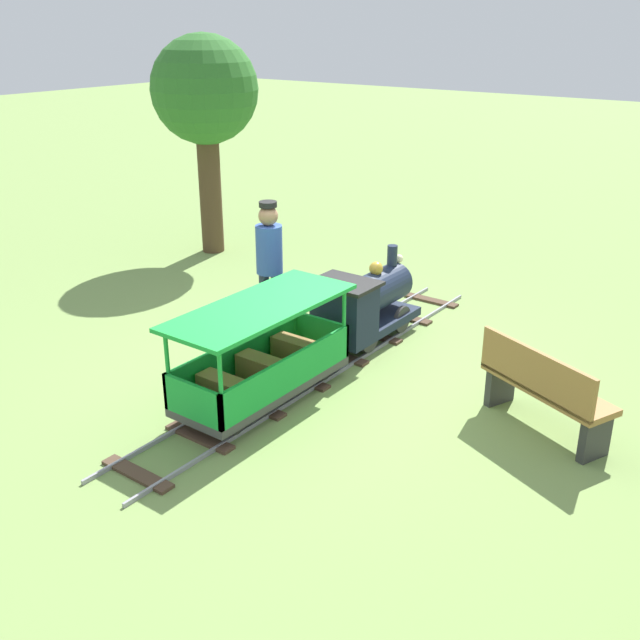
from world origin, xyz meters
name	(u,v)px	position (x,y,z in m)	size (l,w,h in m)	color
ground_plane	(312,372)	(0.00, 0.00, 0.00)	(60.00, 60.00, 0.00)	#75934C
track	(319,367)	(0.00, 0.13, 0.02)	(0.74, 5.70, 0.04)	gray
locomotive	(364,303)	(0.00, 0.98, 0.48)	(0.70, 1.45, 0.98)	#192338
passenger_car	(263,362)	(0.00, -0.77, 0.42)	(0.80, 2.00, 0.97)	#3F3F3F
conductor_person	(269,260)	(-0.94, 0.46, 0.96)	(0.30, 0.30, 1.62)	#282D47
park_bench	(543,389)	(2.37, 0.30, 0.42)	(1.35, 0.88, 0.82)	olive
oak_tree_near	(205,95)	(-3.93, 2.56, 2.41)	(1.60, 1.60, 3.29)	#4C3823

